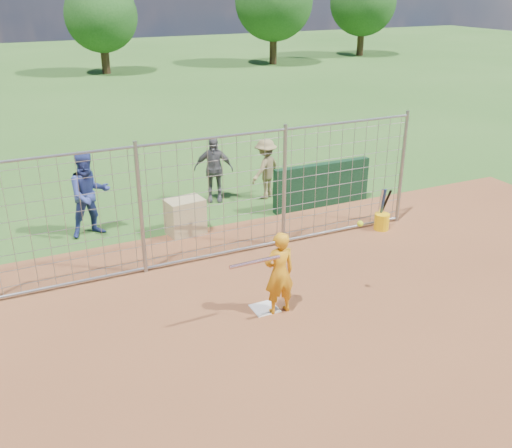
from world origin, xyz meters
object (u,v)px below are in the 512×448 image
batter (279,273)px  bystander_b (213,169)px  bucket_with_bats (382,219)px  bystander_a (89,194)px  equipment_bin (185,216)px  bystander_c (266,169)px

batter → bystander_b: 5.52m
bystander_b → bucket_with_bats: size_ratio=1.72×
bystander_a → bucket_with_bats: size_ratio=1.95×
equipment_bin → bystander_a: bearing=149.7°
bystander_a → bystander_b: 3.30m
bystander_a → bucket_with_bats: bystander_a is taller
batter → bucket_with_bats: (3.70, 2.13, -0.49)m
bystander_b → bucket_with_bats: bystander_b is taller
bystander_c → bystander_a: bearing=-22.7°
bystander_a → bystander_c: 4.52m
bystander_b → equipment_bin: bystander_b is taller
bystander_a → bucket_with_bats: bearing=-30.8°
batter → bystander_b: bearing=-99.8°
batter → equipment_bin: (-0.38, 3.80, -0.34)m
bystander_c → batter: bearing=37.3°
batter → bystander_c: size_ratio=0.96×
equipment_bin → bystander_c: bearing=19.3°
batter → bystander_a: bearing=-63.9°
batter → equipment_bin: 3.84m
batter → bystander_c: 5.57m
bystander_b → bucket_with_bats: 4.36m
bystander_c → bucket_with_bats: size_ratio=1.59×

